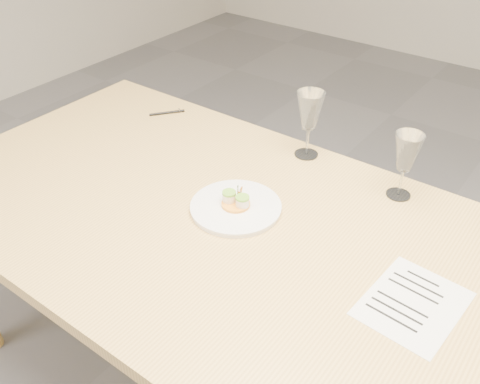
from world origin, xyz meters
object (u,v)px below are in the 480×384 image
Objects in this scene: dining_table at (307,277)px; ballpoint_pen at (167,113)px; dinner_plate at (236,206)px; wine_glass_0 at (310,112)px; wine_glass_1 at (407,154)px; recipe_sheet at (413,303)px.

dining_table is 21.62× the size of ballpoint_pen.
wine_glass_0 reaches higher than dinner_plate.
dinner_plate is at bearing -82.21° from ballpoint_pen.
wine_glass_1 reaches higher than ballpoint_pen.
recipe_sheet is 0.70m from wine_glass_0.
dinner_plate reaches higher than dining_table.
ballpoint_pen is (-0.57, 0.32, -0.01)m from dinner_plate.
dinner_plate is (-0.27, 0.05, 0.08)m from dining_table.
dinner_plate is 0.54m from recipe_sheet.
recipe_sheet is at bearing -62.64° from wine_glass_1.
dining_table is 0.92m from ballpoint_pen.
dinner_plate is 1.17× the size of wine_glass_0.
dining_table is 0.28m from recipe_sheet.
ballpoint_pen is (-0.84, 0.38, 0.07)m from dining_table.
ballpoint_pen is at bearing 155.85° from dining_table.
wine_glass_1 is at bearing 45.13° from dinner_plate.
dining_table is 9.01× the size of recipe_sheet.
recipe_sheet is (0.27, 0.01, 0.07)m from dining_table.
dining_table is 10.82× the size of wine_glass_0.
dining_table is 11.83× the size of wine_glass_1.
recipe_sheet is 2.40× the size of ballpoint_pen.
dinner_plate is 0.97× the size of recipe_sheet.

